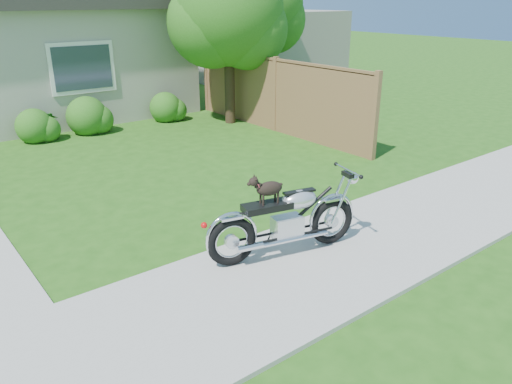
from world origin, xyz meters
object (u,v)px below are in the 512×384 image
fence (276,95)px  tree_far (261,8)px  motorcycle_with_dog (287,219)px  tree_near (234,15)px  potted_plant_right (52,125)px

fence → tree_far: size_ratio=1.43×
fence → motorcycle_with_dog: 6.90m
tree_near → potted_plant_right: size_ratio=6.57×
tree_near → motorcycle_with_dog: bearing=-120.8°
tree_near → tree_far: bearing=39.8°
fence → motorcycle_with_dog: size_ratio=3.02×
fence → potted_plant_right: bearing=150.2°
motorcycle_with_dog → potted_plant_right: bearing=107.5°
fence → tree_far: bearing=56.8°
fence → tree_near: bearing=102.6°
fence → potted_plant_right: 5.67m
motorcycle_with_dog → tree_near: bearing=72.8°
tree_far → potted_plant_right: (-7.24, -0.79, -2.63)m
tree_near → motorcycle_with_dog: (-4.01, -6.74, -2.31)m
potted_plant_right → motorcycle_with_dog: motorcycle_with_dog is taller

